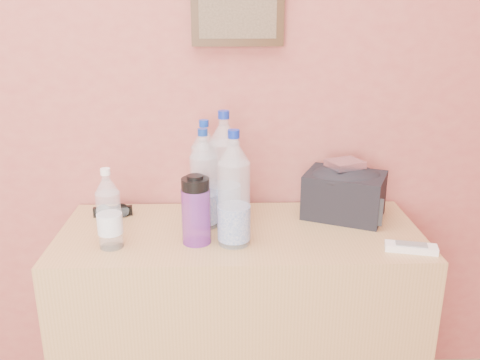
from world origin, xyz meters
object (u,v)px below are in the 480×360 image
at_px(dresser, 240,326).
at_px(pet_large_d, 234,195).
at_px(pet_small, 109,213).
at_px(pet_large_b, 205,174).
at_px(nalgene_bottle, 196,210).
at_px(toiletry_bag, 344,192).
at_px(foil_packet, 345,164).
at_px(pet_large_c, 224,174).
at_px(sunglasses, 113,211).
at_px(pet_large_a, 204,184).
at_px(ac_remote, 411,248).

bearing_deg(dresser, pet_large_d, -101.98).
relative_size(dresser, pet_small, 4.72).
distance_m(pet_large_b, nalgene_bottle, 0.23).
distance_m(toiletry_bag, foil_packet, 0.10).
distance_m(pet_large_c, sunglasses, 0.41).
xyz_separation_m(pet_large_a, foil_packet, (0.47, 0.07, 0.04)).
bearing_deg(pet_large_a, pet_small, -150.97).
xyz_separation_m(ac_remote, toiletry_bag, (-0.14, 0.27, 0.08)).
relative_size(pet_small, nalgene_bottle, 1.14).
height_order(ac_remote, toiletry_bag, toiletry_bag).
height_order(pet_large_b, foil_packet, pet_large_b).
xyz_separation_m(pet_large_c, toiletry_bag, (0.40, 0.04, -0.08)).
bearing_deg(pet_large_c, sunglasses, 171.15).
xyz_separation_m(dresser, pet_large_c, (-0.05, 0.07, 0.52)).
xyz_separation_m(dresser, nalgene_bottle, (-0.13, -0.08, 0.46)).
distance_m(ac_remote, toiletry_bag, 0.31).
bearing_deg(pet_small, ac_remote, -3.50).
xyz_separation_m(pet_large_d, pet_small, (-0.36, -0.01, -0.05)).
height_order(pet_large_a, ac_remote, pet_large_a).
relative_size(pet_large_b, foil_packet, 3.02).
relative_size(pet_large_c, toiletry_bag, 1.47).
xyz_separation_m(pet_large_a, pet_large_b, (0.00, 0.10, 0.00)).
bearing_deg(pet_large_c, pet_large_b, 132.60).
relative_size(pet_large_b, pet_large_d, 0.94).
bearing_deg(dresser, foil_packet, 17.98).
relative_size(pet_large_c, pet_small, 1.53).
distance_m(pet_small, sunglasses, 0.26).
distance_m(dresser, nalgene_bottle, 0.49).
distance_m(ac_remote, foil_packet, 0.36).
bearing_deg(pet_large_c, pet_small, -151.94).
xyz_separation_m(ac_remote, foil_packet, (-0.14, 0.28, 0.17)).
bearing_deg(pet_small, toiletry_bag, 16.17).
xyz_separation_m(pet_small, foil_packet, (0.74, 0.22, 0.08)).
height_order(pet_large_a, pet_large_d, pet_large_d).
xyz_separation_m(pet_large_d, foil_packet, (0.37, 0.21, 0.03)).
relative_size(nalgene_bottle, sunglasses, 1.63).
height_order(dresser, pet_large_d, pet_large_d).
relative_size(pet_small, ac_remote, 1.65).
height_order(dresser, pet_large_a, pet_large_a).
bearing_deg(sunglasses, foil_packet, -8.70).
relative_size(pet_small, sunglasses, 1.87).
bearing_deg(pet_large_c, nalgene_bottle, -118.68).
xyz_separation_m(pet_large_a, nalgene_bottle, (-0.02, -0.13, -0.04)).
distance_m(dresser, sunglasses, 0.59).
relative_size(pet_large_b, toiletry_bag, 1.29).
relative_size(pet_large_b, pet_small, 1.35).
xyz_separation_m(pet_large_b, ac_remote, (0.61, -0.30, -0.14)).
xyz_separation_m(pet_large_a, pet_small, (-0.27, -0.15, -0.04)).
xyz_separation_m(sunglasses, foil_packet, (0.78, -0.02, 0.17)).
bearing_deg(sunglasses, pet_large_c, -16.28).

